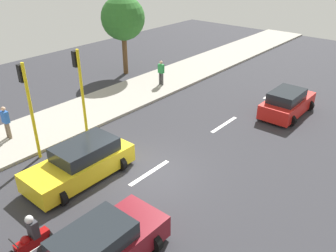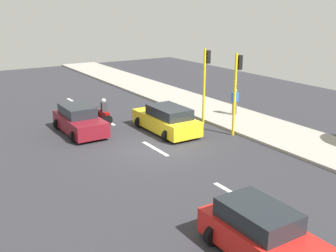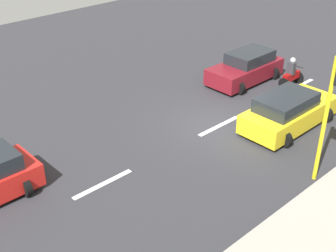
% 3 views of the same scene
% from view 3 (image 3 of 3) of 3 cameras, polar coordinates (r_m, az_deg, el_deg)
% --- Properties ---
extents(ground_plane, '(40.00, 60.00, 0.10)m').
position_cam_3_polar(ground_plane, '(19.34, 6.40, -0.13)').
color(ground_plane, '#2D2D33').
extents(lane_stripe_north, '(0.20, 2.40, 0.01)m').
position_cam_3_polar(lane_stripe_north, '(15.91, -8.14, -7.20)').
color(lane_stripe_north, white).
rests_on(lane_stripe_north, ground).
extents(lane_stripe_mid, '(0.20, 2.40, 0.01)m').
position_cam_3_polar(lane_stripe_mid, '(19.31, 6.41, 0.02)').
color(lane_stripe_mid, white).
rests_on(lane_stripe_mid, ground).
extents(lane_stripe_south, '(0.20, 2.40, 0.01)m').
position_cam_3_polar(lane_stripe_south, '(23.77, 16.05, 4.84)').
color(lane_stripe_south, white).
rests_on(lane_stripe_south, ground).
extents(car_yellow_cab, '(2.30, 4.57, 1.52)m').
position_cam_3_polar(car_yellow_cab, '(19.47, 14.84, 1.78)').
color(car_yellow_cab, yellow).
rests_on(car_yellow_cab, ground).
extents(car_maroon, '(2.21, 4.16, 1.52)m').
position_cam_3_polar(car_maroon, '(23.49, 9.72, 7.17)').
color(car_maroon, maroon).
rests_on(car_maroon, ground).
extents(motorcycle, '(0.60, 1.30, 1.53)m').
position_cam_3_polar(motorcycle, '(23.38, 15.20, 6.26)').
color(motorcycle, black).
rests_on(motorcycle, ground).
extents(traffic_light_corner, '(0.49, 0.24, 4.50)m').
position_cam_3_polar(traffic_light_corner, '(15.34, 19.70, 2.58)').
color(traffic_light_corner, yellow).
rests_on(traffic_light_corner, ground).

